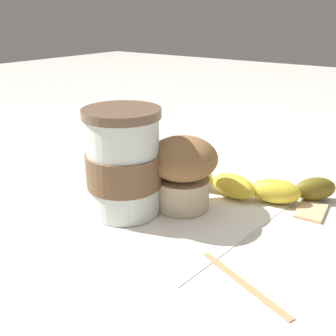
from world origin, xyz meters
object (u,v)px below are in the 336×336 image
Objects in this scene: coffee_cup at (124,163)px; sugar_packet at (311,210)px; banana at (255,186)px; muffin at (183,169)px.

sugar_packet is at bearing -54.31° from coffee_cup.
coffee_cup reaches higher than banana.
banana is at bearing -40.48° from coffee_cup.
coffee_cup is 0.07m from muffin.
banana is at bearing -38.33° from muffin.
muffin is 0.45× the size of banana.
sugar_packet is (0.13, -0.18, -0.06)m from coffee_cup.
coffee_cup is at bearing 136.55° from muffin.
banana is (0.13, -0.11, -0.05)m from coffee_cup.
coffee_cup is 0.23m from sugar_packet.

